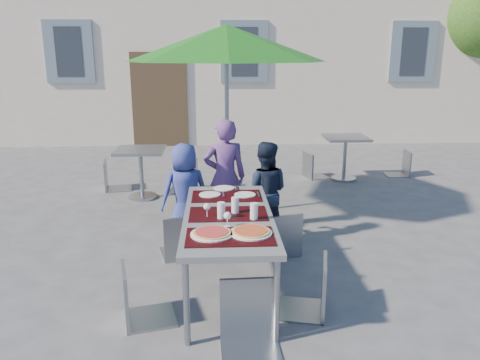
{
  "coord_description": "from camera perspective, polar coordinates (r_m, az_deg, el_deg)",
  "views": [
    {
      "loc": [
        -0.69,
        -3.75,
        2.16
      ],
      "look_at": [
        -0.43,
        1.17,
        0.83
      ],
      "focal_mm": 35.0,
      "sensor_mm": 36.0,
      "label": 1
    }
  ],
  "objects": [
    {
      "name": "ground",
      "position": [
        4.38,
        6.62,
        -14.48
      ],
      "size": [
        90.0,
        90.0,
        0.0
      ],
      "primitive_type": "plane",
      "color": "#49494B",
      "rests_on": "ground"
    },
    {
      "name": "dining_table",
      "position": [
        4.28,
        -1.45,
        -4.86
      ],
      "size": [
        0.8,
        1.85,
        0.76
      ],
      "color": "#4B4C50",
      "rests_on": "ground"
    },
    {
      "name": "pizza_near_left",
      "position": [
        3.78,
        -3.46,
        -6.48
      ],
      "size": [
        0.35,
        0.35,
        0.03
      ],
      "color": "white",
      "rests_on": "dining_table"
    },
    {
      "name": "pizza_near_right",
      "position": [
        3.8,
        1.31,
        -6.33
      ],
      "size": [
        0.35,
        0.35,
        0.03
      ],
      "color": "white",
      "rests_on": "dining_table"
    },
    {
      "name": "glassware",
      "position": [
        4.13,
        -0.89,
        -3.63
      ],
      "size": [
        0.48,
        0.42,
        0.15
      ],
      "color": "silver",
      "rests_on": "dining_table"
    },
    {
      "name": "place_settings",
      "position": [
        4.88,
        -1.66,
        -1.51
      ],
      "size": [
        0.62,
        0.47,
        0.01
      ],
      "color": "white",
      "rests_on": "dining_table"
    },
    {
      "name": "child_0",
      "position": [
        5.52,
        -6.71,
        -1.52
      ],
      "size": [
        0.67,
        0.56,
        1.17
      ],
      "primitive_type": "imported",
      "rotation": [
        0.0,
        0.0,
        3.53
      ],
      "color": "#313D88",
      "rests_on": "ground"
    },
    {
      "name": "child_1",
      "position": [
        5.67,
        -1.85,
        0.34
      ],
      "size": [
        0.54,
        0.38,
        1.42
      ],
      "primitive_type": "imported",
      "rotation": [
        0.0,
        0.0,
        3.22
      ],
      "color": "#663E7F",
      "rests_on": "ground"
    },
    {
      "name": "child_2",
      "position": [
        5.45,
        2.99,
        -1.5
      ],
      "size": [
        0.63,
        0.43,
        1.2
      ],
      "primitive_type": "imported",
      "rotation": [
        0.0,
        0.0,
        2.98
      ],
      "color": "#171F33",
      "rests_on": "ground"
    },
    {
      "name": "chair_0",
      "position": [
        5.04,
        -7.24,
        -3.61
      ],
      "size": [
        0.5,
        0.51,
        0.94
      ],
      "color": "gray",
      "rests_on": "ground"
    },
    {
      "name": "chair_1",
      "position": [
        5.42,
        0.01,
        -1.32
      ],
      "size": [
        0.56,
        0.57,
        1.05
      ],
      "color": "gray",
      "rests_on": "ground"
    },
    {
      "name": "chair_2",
      "position": [
        5.06,
        5.06,
        -3.39
      ],
      "size": [
        0.53,
        0.54,
        0.95
      ],
      "color": "gray",
      "rests_on": "ground"
    },
    {
      "name": "chair_3",
      "position": [
        3.93,
        -12.62,
        -9.69
      ],
      "size": [
        0.49,
        0.49,
        0.92
      ],
      "color": "gray",
      "rests_on": "ground"
    },
    {
      "name": "chair_4",
      "position": [
        4.0,
        8.97,
        -8.81
      ],
      "size": [
        0.5,
        0.5,
        0.94
      ],
      "color": "gray",
      "rests_on": "ground"
    },
    {
      "name": "chair_5",
      "position": [
        3.48,
        1.26,
        -11.76
      ],
      "size": [
        0.46,
        0.46,
        1.0
      ],
      "color": "gray",
      "rests_on": "ground"
    },
    {
      "name": "patio_umbrella",
      "position": [
        6.17,
        -1.67,
        16.17
      ],
      "size": [
        2.58,
        2.58,
        2.52
      ],
      "color": "#A0A2A8",
      "rests_on": "ground"
    },
    {
      "name": "cafe_table_0",
      "position": [
        7.26,
        -11.99,
        1.91
      ],
      "size": [
        0.72,
        0.72,
        0.77
      ],
      "color": "#A0A2A8",
      "rests_on": "ground"
    },
    {
      "name": "bg_chair_l_0",
      "position": [
        7.85,
        -15.49,
        2.66
      ],
      "size": [
        0.47,
        0.47,
        0.92
      ],
      "color": "gray",
      "rests_on": "ground"
    },
    {
      "name": "bg_chair_r_0",
      "position": [
        7.53,
        -6.35,
        2.82
      ],
      "size": [
        0.48,
        0.48,
        0.96
      ],
      "color": "gray",
      "rests_on": "ground"
    },
    {
      "name": "cafe_table_1",
      "position": [
        8.36,
        12.7,
        3.61
      ],
      "size": [
        0.72,
        0.72,
        0.77
      ],
      "color": "#A0A2A8",
      "rests_on": "ground"
    },
    {
      "name": "bg_chair_l_1",
      "position": [
        8.41,
        8.9,
        3.61
      ],
      "size": [
        0.48,
        0.48,
        0.87
      ],
      "color": "gray",
      "rests_on": "ground"
    },
    {
      "name": "bg_chair_r_1",
      "position": [
        8.97,
        19.26,
        3.61
      ],
      "size": [
        0.39,
        0.39,
        0.85
      ],
      "color": "gray",
      "rests_on": "ground"
    }
  ]
}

